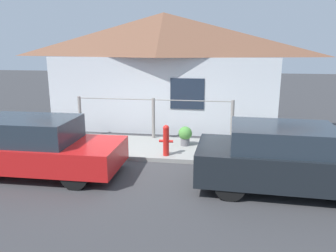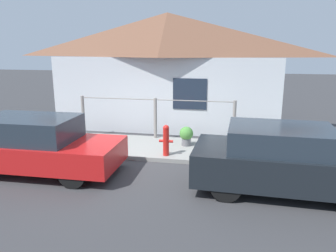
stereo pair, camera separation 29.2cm
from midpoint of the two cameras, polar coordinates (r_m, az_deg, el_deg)
The scene contains 8 objects.
ground_plane at distance 8.59m, azimuth -4.09°, elevation -6.10°, with size 60.00×60.00×0.00m, color #38383A.
sidewalk at distance 9.51m, azimuth -2.50°, elevation -3.75°, with size 24.00×2.04×0.11m.
house at distance 11.70m, azimuth 0.52°, elevation 14.80°, with size 8.09×2.23×4.04m.
fence at distance 10.14m, azimuth -1.40°, elevation 1.71°, with size 4.90×0.10×1.26m.
car_left at distance 8.22m, azimuth -21.33°, elevation -3.11°, with size 3.97×1.65×1.32m.
car_right at distance 7.09m, azimuth 20.77°, elevation -5.50°, with size 3.76×1.80×1.36m.
fire_hydrant at distance 8.53m, azimuth 0.63°, elevation -2.39°, with size 0.37×0.16×0.82m.
potted_plant_near_hydrant at distance 9.43m, azimuth 4.09°, elevation -1.59°, with size 0.39×0.39×0.56m.
Camera 2 is at (2.29, -7.77, 2.91)m, focal length 35.00 mm.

